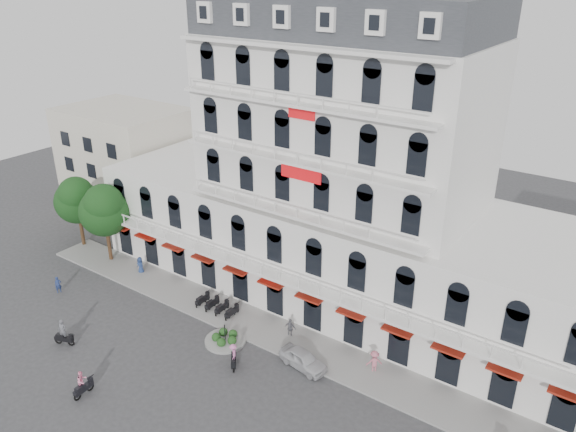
# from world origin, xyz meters

# --- Properties ---
(ground) EXTENTS (120.00, 120.00, 0.00)m
(ground) POSITION_xyz_m (0.00, 0.00, 0.00)
(ground) COLOR #38383A
(ground) RESTS_ON ground
(sidewalk) EXTENTS (53.00, 4.00, 0.16)m
(sidewalk) POSITION_xyz_m (0.00, 9.00, 0.08)
(sidewalk) COLOR gray
(sidewalk) RESTS_ON ground
(main_building) EXTENTS (45.00, 15.00, 25.80)m
(main_building) POSITION_xyz_m (0.00, 18.00, 9.96)
(main_building) COLOR silver
(main_building) RESTS_ON ground
(flank_building_west) EXTENTS (14.00, 10.00, 12.00)m
(flank_building_west) POSITION_xyz_m (-30.00, 20.00, 6.00)
(flank_building_west) COLOR beige
(flank_building_west) RESTS_ON ground
(traffic_island) EXTENTS (3.20, 3.20, 1.60)m
(traffic_island) POSITION_xyz_m (-3.00, 6.00, 0.26)
(traffic_island) COLOR gray
(traffic_island) RESTS_ON ground
(parked_scooter_row) EXTENTS (4.40, 1.80, 1.10)m
(parked_scooter_row) POSITION_xyz_m (-6.35, 8.80, 0.00)
(parked_scooter_row) COLOR black
(parked_scooter_row) RESTS_ON ground
(tree_west_outer) EXTENTS (4.50, 4.48, 7.76)m
(tree_west_outer) POSITION_xyz_m (-25.95, 9.98, 5.35)
(tree_west_outer) COLOR #382314
(tree_west_outer) RESTS_ON ground
(tree_west_inner) EXTENTS (4.76, 4.76, 8.25)m
(tree_west_inner) POSITION_xyz_m (-20.95, 9.48, 5.68)
(tree_west_inner) COLOR #382314
(tree_west_inner) RESTS_ON ground
(parked_car) EXTENTS (4.10, 2.18, 1.33)m
(parked_car) POSITION_xyz_m (3.59, 7.05, 0.66)
(parked_car) COLOR silver
(parked_car) RESTS_ON ground
(rider_west) EXTENTS (1.62, 0.89, 2.25)m
(rider_west) POSITION_xyz_m (-12.93, -1.40, 1.03)
(rider_west) COLOR black
(rider_west) RESTS_ON ground
(rider_southwest) EXTENTS (0.64, 1.70, 1.99)m
(rider_southwest) POSITION_xyz_m (-6.99, -4.02, 0.99)
(rider_southwest) COLOR black
(rider_southwest) RESTS_ON ground
(rider_center) EXTENTS (1.22, 1.39, 1.96)m
(rider_center) POSITION_xyz_m (-0.56, 4.14, 1.01)
(rider_center) COLOR black
(rider_center) RESTS_ON ground
(pedestrian_left) EXTENTS (0.86, 0.60, 1.70)m
(pedestrian_left) POSITION_xyz_m (-16.63, 9.50, 0.85)
(pedestrian_left) COLOR navy
(pedestrian_left) RESTS_ON ground
(pedestrian_mid) EXTENTS (1.00, 0.57, 1.60)m
(pedestrian_mid) POSITION_xyz_m (0.74, 9.50, 0.80)
(pedestrian_mid) COLOR slate
(pedestrian_mid) RESTS_ON ground
(pedestrian_right) EXTENTS (1.32, 1.27, 1.80)m
(pedestrian_right) POSITION_xyz_m (8.08, 9.50, 0.90)
(pedestrian_right) COLOR #C06578
(pedestrian_right) RESTS_ON ground
(pedestrian_far) EXTENTS (0.56, 0.66, 1.53)m
(pedestrian_far) POSITION_xyz_m (-20.00, 2.94, 0.77)
(pedestrian_far) COLOR navy
(pedestrian_far) RESTS_ON ground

